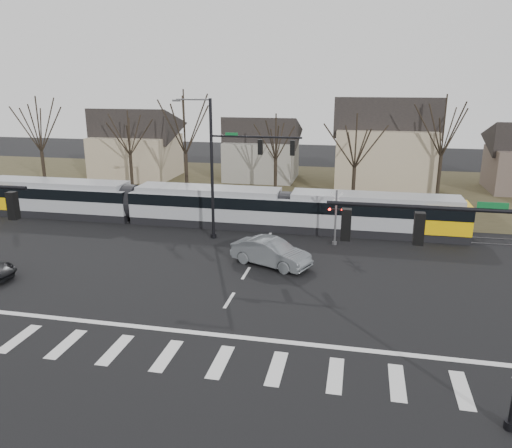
# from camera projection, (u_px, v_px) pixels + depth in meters

# --- Properties ---
(ground) EXTENTS (140.00, 140.00, 0.00)m
(ground) POSITION_uv_depth(u_px,v_px,m) (219.00, 317.00, 24.99)
(ground) COLOR black
(grass_verge) EXTENTS (140.00, 28.00, 0.01)m
(grass_verge) POSITION_uv_depth(u_px,v_px,m) (299.00, 187.00, 55.07)
(grass_verge) COLOR #38331E
(grass_verge) RESTS_ON ground
(crosswalk) EXTENTS (27.00, 2.60, 0.01)m
(crosswalk) POSITION_uv_depth(u_px,v_px,m) (193.00, 359.00, 21.23)
(crosswalk) COLOR silver
(crosswalk) RESTS_ON ground
(stop_line) EXTENTS (28.00, 0.35, 0.01)m
(stop_line) POSITION_uv_depth(u_px,v_px,m) (209.00, 334.00, 23.29)
(stop_line) COLOR silver
(stop_line) RESTS_ON ground
(lane_dashes) EXTENTS (0.18, 30.00, 0.01)m
(lane_dashes) POSITION_uv_depth(u_px,v_px,m) (274.00, 228.00, 40.03)
(lane_dashes) COLOR silver
(lane_dashes) RESTS_ON ground
(rail_pair) EXTENTS (90.00, 1.52, 0.06)m
(rail_pair) POSITION_uv_depth(u_px,v_px,m) (273.00, 228.00, 39.83)
(rail_pair) COLOR #59595E
(rail_pair) RESTS_ON ground
(tram) EXTENTS (40.62, 3.02, 3.08)m
(tram) POSITION_uv_depth(u_px,v_px,m) (207.00, 204.00, 40.67)
(tram) COLOR gray
(tram) RESTS_ON ground
(sedan) EXTENTS (5.56, 6.53, 1.72)m
(sedan) POSITION_uv_depth(u_px,v_px,m) (271.00, 252.00, 31.72)
(sedan) COLOR slate
(sedan) RESTS_ON ground
(signal_pole_near_right) EXTENTS (6.72, 0.44, 8.00)m
(signal_pole_near_right) POSITION_uv_depth(u_px,v_px,m) (469.00, 284.00, 15.91)
(signal_pole_near_right) COLOR black
(signal_pole_near_right) RESTS_ON ground
(signal_pole_far) EXTENTS (9.28, 0.44, 10.20)m
(signal_pole_far) POSITION_uv_depth(u_px,v_px,m) (233.00, 163.00, 35.63)
(signal_pole_far) COLOR black
(signal_pole_far) RESTS_ON ground
(rail_crossing_signal) EXTENTS (1.08, 0.36, 4.00)m
(rail_crossing_signal) POSITION_uv_depth(u_px,v_px,m) (336.00, 219.00, 35.50)
(rail_crossing_signal) COLOR #59595B
(rail_crossing_signal) RESTS_ON ground
(tree_row) EXTENTS (59.20, 7.20, 10.00)m
(tree_row) POSITION_uv_depth(u_px,v_px,m) (313.00, 150.00, 47.64)
(tree_row) COLOR black
(tree_row) RESTS_ON ground
(house_a) EXTENTS (9.72, 8.64, 8.60)m
(house_a) POSITION_uv_depth(u_px,v_px,m) (136.00, 140.00, 59.66)
(house_a) COLOR tan
(house_a) RESTS_ON ground
(house_b) EXTENTS (8.64, 7.56, 7.65)m
(house_b) POSITION_uv_depth(u_px,v_px,m) (262.00, 146.00, 58.71)
(house_b) COLOR gray
(house_b) RESTS_ON ground
(house_c) EXTENTS (10.80, 8.64, 10.10)m
(house_c) POSITION_uv_depth(u_px,v_px,m) (386.00, 141.00, 52.77)
(house_c) COLOR tan
(house_c) RESTS_ON ground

